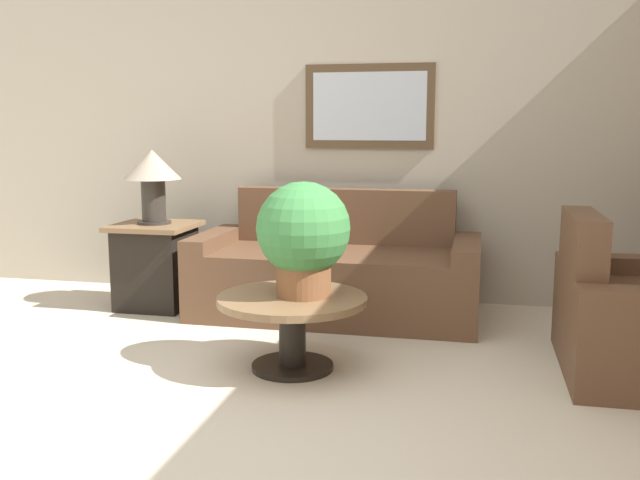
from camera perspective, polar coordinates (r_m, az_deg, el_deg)
ground_plane at (r=3.12m, az=-11.61°, el=-16.44°), size 20.00×20.00×0.00m
wall_back at (r=5.55m, az=0.40°, el=8.85°), size 7.24×0.09×2.60m
couch_main at (r=5.05m, az=1.33°, el=-2.77°), size 1.98×0.88×0.87m
coffee_table at (r=3.93m, az=-2.24°, el=-6.10°), size 0.82×0.82×0.41m
side_table at (r=5.39m, az=-12.99°, el=-1.93°), size 0.57×0.57×0.62m
table_lamp at (r=5.31m, az=-13.25°, el=5.23°), size 0.41×0.41×0.54m
potted_plant_on_table at (r=3.84m, az=-1.34°, el=0.47°), size 0.51×0.51×0.63m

